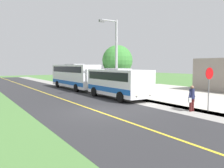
{
  "coord_description": "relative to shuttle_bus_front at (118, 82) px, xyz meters",
  "views": [
    {
      "loc": [
        7.23,
        13.21,
        3.02
      ],
      "look_at": [
        -3.5,
        -3.9,
        1.4
      ],
      "focal_mm": 37.43,
      "sensor_mm": 36.0,
      "label": 1
    }
  ],
  "objects": [
    {
      "name": "road_centre_line",
      "position": [
        4.54,
        4.56,
        -1.51
      ],
      "size": [
        0.16,
        100.0,
        0.0
      ],
      "primitive_type": "cube",
      "color": "gold",
      "rests_on": "ground"
    },
    {
      "name": "ground_plane",
      "position": [
        4.54,
        4.56,
        -1.52
      ],
      "size": [
        120.0,
        120.0,
        0.0
      ],
      "primitive_type": "plane",
      "color": "#477238"
    },
    {
      "name": "stop_sign",
      "position": [
        -1.56,
        8.36,
        0.45
      ],
      "size": [
        0.76,
        0.07,
        2.88
      ],
      "color": "slate",
      "rests_on": "ground"
    },
    {
      "name": "transit_bus_rear",
      "position": [
        0.09,
        -9.87,
        0.24
      ],
      "size": [
        2.56,
        10.42,
        3.2
      ],
      "color": "white",
      "rests_on": "ground"
    },
    {
      "name": "tree_curbside",
      "position": [
        -2.86,
        -4.4,
        2.04
      ],
      "size": [
        3.44,
        3.44,
        5.29
      ],
      "color": "#4C3826",
      "rests_on": "ground"
    },
    {
      "name": "pedestrian_with_bags",
      "position": [
        -0.71,
        7.72,
        -0.6
      ],
      "size": [
        0.72,
        0.34,
        1.7
      ],
      "color": "#4C1919",
      "rests_on": "ground"
    },
    {
      "name": "sidewalk",
      "position": [
        -0.66,
        4.56,
        -1.51
      ],
      "size": [
        2.4,
        100.0,
        0.01
      ],
      "primitive_type": "cube",
      "color": "gray",
      "rests_on": "ground"
    },
    {
      "name": "street_light_pole",
      "position": [
        -0.32,
        -0.93,
        2.53
      ],
      "size": [
        1.97,
        0.24,
        7.29
      ],
      "color": "#9E9EA3",
      "rests_on": "ground"
    },
    {
      "name": "shuttle_bus_front",
      "position": [
        0.0,
        0.0,
        0.0
      ],
      "size": [
        2.74,
        7.45,
        2.75
      ],
      "color": "white",
      "rests_on": "ground"
    },
    {
      "name": "road_surface",
      "position": [
        4.54,
        4.56,
        -1.51
      ],
      "size": [
        8.0,
        100.0,
        0.01
      ],
      "primitive_type": "cube",
      "color": "#28282B",
      "rests_on": "ground"
    }
  ]
}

